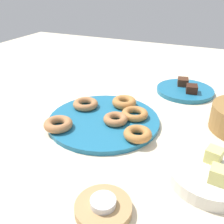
{
  "coord_description": "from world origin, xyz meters",
  "views": [
    {
      "loc": [
        0.66,
        0.33,
        0.43
      ],
      "look_at": [
        0.0,
        0.03,
        0.04
      ],
      "focal_mm": 40.76,
      "sensor_mm": 36.0,
      "label": 1
    }
  ],
  "objects": [
    {
      "name": "donut_1",
      "position": [
        -0.05,
        -0.1,
        0.03
      ],
      "size": [
        0.12,
        0.12,
        0.02
      ],
      "primitive_type": "torus",
      "rotation": [
        0.0,
        0.0,
        0.48
      ],
      "color": "#B27547",
      "rests_on": "donut_plate"
    },
    {
      "name": "brownie_far",
      "position": [
        -0.33,
        0.23,
        0.03
      ],
      "size": [
        0.06,
        0.05,
        0.03
      ],
      "primitive_type": "cube",
      "rotation": [
        0.0,
        0.0,
        0.2
      ],
      "color": "#381E14",
      "rests_on": "cake_plate"
    },
    {
      "name": "ground_plane",
      "position": [
        0.0,
        0.0,
        0.0
      ],
      "size": [
        2.4,
        2.4,
        0.0
      ],
      "primitive_type": "plane",
      "color": "beige"
    },
    {
      "name": "melon_chunk_right",
      "position": [
        0.18,
        0.36,
        0.05
      ],
      "size": [
        0.04,
        0.04,
        0.04
      ],
      "primitive_type": "cube",
      "rotation": [
        0.0,
        0.0,
        -0.1
      ],
      "color": "#DBD67A",
      "rests_on": "fruit_bowl"
    },
    {
      "name": "donut_5",
      "position": [
        0.01,
        0.05,
        0.03
      ],
      "size": [
        0.08,
        0.08,
        0.02
      ],
      "primitive_type": "torus",
      "rotation": [
        0.0,
        0.0,
        4.74
      ],
      "color": "#B27547",
      "rests_on": "donut_plate"
    },
    {
      "name": "melon_chunk_left",
      "position": [
        0.11,
        0.35,
        0.05
      ],
      "size": [
        0.04,
        0.04,
        0.04
      ],
      "primitive_type": "cube",
      "rotation": [
        0.0,
        0.0,
        -0.25
      ],
      "color": "#DBD67A",
      "rests_on": "fruit_bowl"
    },
    {
      "name": "donut_0",
      "position": [
        0.11,
        -0.1,
        0.03
      ],
      "size": [
        0.13,
        0.13,
        0.03
      ],
      "primitive_type": "torus",
      "rotation": [
        0.0,
        0.0,
        0.91
      ],
      "color": "#B27547",
      "rests_on": "donut_plate"
    },
    {
      "name": "cake_plate",
      "position": [
        -0.36,
        0.2,
        0.01
      ],
      "size": [
        0.23,
        0.23,
        0.02
      ],
      "primitive_type": "cylinder",
      "color": "#1E6B93",
      "rests_on": "ground_plane"
    },
    {
      "name": "donut_3",
      "position": [
        -0.05,
        0.09,
        0.03
      ],
      "size": [
        0.09,
        0.09,
        0.02
      ],
      "primitive_type": "torus",
      "rotation": [
        0.0,
        0.0,
        0.03
      ],
      "color": "#BC7A3D",
      "rests_on": "donut_plate"
    },
    {
      "name": "fruit_bowl",
      "position": [
        0.15,
        0.35,
        0.02
      ],
      "size": [
        0.2,
        0.2,
        0.03
      ],
      "primitive_type": "cylinder",
      "color": "silver",
      "rests_on": "ground_plane"
    },
    {
      "name": "donut_4",
      "position": [
        0.06,
        0.14,
        0.03
      ],
      "size": [
        0.11,
        0.11,
        0.03
      ],
      "primitive_type": "torus",
      "rotation": [
        0.0,
        0.0,
        4.19
      ],
      "color": "#BC7A3D",
      "rests_on": "donut_plate"
    },
    {
      "name": "tealight",
      "position": [
        0.33,
        0.16,
        0.03
      ],
      "size": [
        0.05,
        0.05,
        0.01
      ],
      "primitive_type": "cylinder",
      "color": "silver",
      "rests_on": "candle_holder"
    },
    {
      "name": "donut_2",
      "position": [
        -0.12,
        0.03,
        0.03
      ],
      "size": [
        0.12,
        0.12,
        0.03
      ],
      "primitive_type": "torus",
      "rotation": [
        0.0,
        0.0,
        5.73
      ],
      "color": "#BC7A3D",
      "rests_on": "donut_plate"
    },
    {
      "name": "candle_holder",
      "position": [
        0.33,
        0.16,
        0.01
      ],
      "size": [
        0.12,
        0.12,
        0.02
      ],
      "primitive_type": "cylinder",
      "color": "tan",
      "rests_on": "ground_plane"
    },
    {
      "name": "brownie_near",
      "position": [
        -0.4,
        0.19,
        0.03
      ],
      "size": [
        0.06,
        0.05,
        0.03
      ],
      "primitive_type": "cube",
      "rotation": [
        0.0,
        0.0,
        0.21
      ],
      "color": "#472819",
      "rests_on": "cake_plate"
    },
    {
      "name": "donut_plate",
      "position": [
        0.0,
        0.0,
        0.01
      ],
      "size": [
        0.37,
        0.37,
        0.01
      ],
      "primitive_type": "cylinder",
      "color": "#1E6B93",
      "rests_on": "ground_plane"
    }
  ]
}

